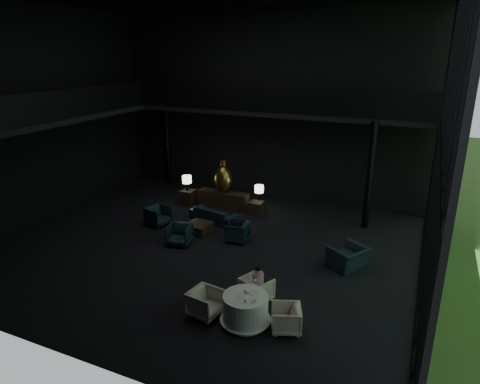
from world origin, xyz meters
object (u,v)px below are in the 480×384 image
at_px(child, 258,277).
at_px(dining_chair_east, 286,319).
at_px(lounge_armchair_south, 179,234).
at_px(side_table_left, 188,197).
at_px(lounge_armchair_east, 237,231).
at_px(lounge_armchair_west, 158,215).
at_px(dining_chair_west, 205,302).
at_px(table_lamp_left, 187,180).
at_px(console, 223,200).
at_px(dining_chair_north, 257,288).
at_px(window_armchair, 348,254).
at_px(bronze_urn, 223,178).
at_px(table_lamp_right, 259,190).
at_px(dining_table, 245,311).
at_px(side_table_right, 256,208).
at_px(coffee_table, 199,228).
at_px(sofa, 214,213).

bearing_deg(child, dining_chair_east, 141.26).
height_order(lounge_armchair_south, child, child).
distance_m(side_table_left, lounge_armchair_east, 4.35).
relative_size(lounge_armchair_west, dining_chair_west, 1.12).
bearing_deg(table_lamp_left, console, 9.21).
bearing_deg(child, dining_chair_north, -47.89).
bearing_deg(dining_chair_north, dining_chair_west, 76.43).
bearing_deg(window_armchair, table_lamp_left, -80.43).
height_order(bronze_urn, table_lamp_left, bronze_urn).
height_order(table_lamp_right, dining_chair_east, table_lamp_right).
bearing_deg(lounge_armchair_west, dining_table, -114.82).
bearing_deg(dining_chair_west, table_lamp_left, 42.34).
xyz_separation_m(side_table_right, coffee_table, (-1.26, -2.48, -0.10)).
relative_size(table_lamp_left, child, 1.05).
xyz_separation_m(side_table_left, window_armchair, (7.41, -2.94, 0.16)).
bearing_deg(child, coffee_table, -42.31).
bearing_deg(console, dining_chair_north, -56.73).
xyz_separation_m(table_lamp_right, child, (2.38, -6.07, -0.24)).
bearing_deg(table_lamp_left, dining_chair_west, -56.22).
height_order(table_lamp_right, child, table_lamp_right).
relative_size(table_lamp_right, lounge_armchair_south, 0.77).
distance_m(dining_chair_west, child, 1.52).
height_order(sofa, dining_chair_north, sofa).
height_order(table_lamp_right, dining_table, table_lamp_right).
bearing_deg(lounge_armchair_west, dining_chair_east, -109.55).
height_order(lounge_armchair_west, dining_chair_east, lounge_armchair_west).
bearing_deg(dining_chair_west, lounge_armchair_east, 22.53).
height_order(bronze_urn, dining_chair_north, bronze_urn).
relative_size(side_table_left, side_table_right, 1.10).
bearing_deg(child, dining_chair_west, 48.08).
height_order(table_lamp_left, lounge_armchair_east, table_lamp_left).
relative_size(bronze_urn, lounge_armchair_west, 1.62).
distance_m(sofa, child, 5.81).
height_order(table_lamp_left, table_lamp_right, table_lamp_left).
xyz_separation_m(console, table_lamp_right, (1.60, 0.04, 0.65)).
bearing_deg(sofa, child, 139.79).
height_order(bronze_urn, lounge_armchair_south, bronze_urn).
height_order(bronze_urn, dining_table, bronze_urn).
height_order(coffee_table, dining_table, dining_table).
xyz_separation_m(coffee_table, child, (3.64, -3.32, 0.58)).
bearing_deg(lounge_armchair_west, window_armchair, -80.31).
xyz_separation_m(window_armchair, dining_chair_west, (-2.81, -3.97, -0.10)).
relative_size(sofa, child, 2.92).
xyz_separation_m(bronze_urn, lounge_armchair_south, (0.21, -3.86, -0.89)).
distance_m(console, lounge_armchair_west, 3.08).
bearing_deg(lounge_armchair_west, side_table_left, 17.08).
distance_m(table_lamp_right, lounge_armchair_south, 4.18).
distance_m(bronze_urn, child, 7.26).
xyz_separation_m(side_table_left, dining_chair_north, (5.51, -5.73, 0.05)).
distance_m(bronze_urn, lounge_armchair_south, 3.97).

